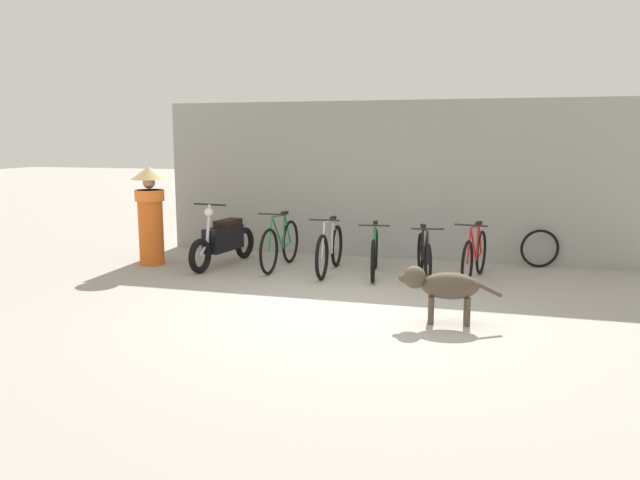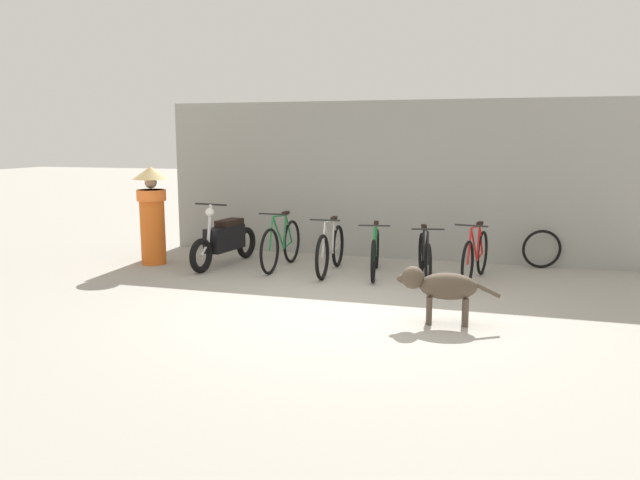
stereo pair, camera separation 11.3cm
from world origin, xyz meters
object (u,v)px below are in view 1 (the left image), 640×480
object	(u,v)px
bicycle_1	(330,250)
motorcycle	(223,240)
bicycle_3	(424,257)
spare_tire_left	(540,249)
stray_dog	(442,286)
bicycle_0	(280,245)
bicycle_2	(375,253)
person_in_robes	(150,210)
bicycle_4	(475,256)

from	to	relation	value
bicycle_1	motorcycle	xyz separation A→B (m)	(-1.82, 0.08, 0.05)
bicycle_3	spare_tire_left	distance (m)	2.15
bicycle_3	stray_dog	xyz separation A→B (m)	(0.45, -2.19, 0.10)
motorcycle	bicycle_0	bearing A→B (deg)	100.19
bicycle_1	bicycle_0	bearing A→B (deg)	-99.32
bicycle_2	bicycle_3	bearing A→B (deg)	76.05
bicycle_1	spare_tire_left	world-z (taller)	bicycle_1
bicycle_2	person_in_robes	bearing A→B (deg)	-95.33
person_in_robes	spare_tire_left	distance (m)	6.35
spare_tire_left	stray_dog	bearing A→B (deg)	-109.64
stray_dog	bicycle_1	bearing A→B (deg)	-55.44
bicycle_0	bicycle_1	distance (m)	0.86
bicycle_4	bicycle_0	bearing A→B (deg)	-81.70
bicycle_0	person_in_robes	size ratio (longest dim) A/B	1.04
bicycle_2	spare_tire_left	bearing A→B (deg)	108.33
bicycle_2	motorcycle	size ratio (longest dim) A/B	0.88
bicycle_3	bicycle_1	bearing A→B (deg)	-103.50
bicycle_3	stray_dog	bearing A→B (deg)	-1.28
bicycle_4	bicycle_1	bearing A→B (deg)	-79.06
bicycle_4	spare_tire_left	bearing A→B (deg)	150.96
bicycle_1	person_in_robes	size ratio (longest dim) A/B	1.04
motorcycle	spare_tire_left	xyz separation A→B (m)	(4.97, 1.23, -0.10)
bicycle_0	spare_tire_left	xyz separation A→B (m)	(4.00, 1.19, -0.07)
bicycle_2	person_in_robes	distance (m)	3.74
stray_dog	person_in_robes	xyz separation A→B (m)	(-4.90, 2.04, 0.47)
bicycle_0	bicycle_3	size ratio (longest dim) A/B	1.08
bicycle_2	person_in_robes	world-z (taller)	person_in_robes
bicycle_1	person_in_robes	xyz separation A→B (m)	(-3.00, -0.16, 0.54)
bicycle_0	bicycle_2	world-z (taller)	bicycle_0
stray_dog	spare_tire_left	size ratio (longest dim) A/B	1.85
bicycle_4	motorcycle	xyz separation A→B (m)	(-3.99, 0.01, 0.05)
motorcycle	person_in_robes	world-z (taller)	person_in_robes
person_in_robes	bicycle_3	bearing A→B (deg)	167.58
motorcycle	spare_tire_left	bearing A→B (deg)	111.88
bicycle_0	stray_dog	distance (m)	3.60
bicycle_0	motorcycle	bearing A→B (deg)	-86.45
bicycle_1	bicycle_4	xyz separation A→B (m)	(2.17, 0.07, 0.00)
stray_dog	person_in_robes	distance (m)	5.33
bicycle_4	motorcycle	world-z (taller)	motorcycle
spare_tire_left	bicycle_4	bearing A→B (deg)	-128.25
motorcycle	person_in_robes	size ratio (longest dim) A/B	1.16
stray_dog	motorcycle	bearing A→B (deg)	-37.68
bicycle_2	stray_dog	size ratio (longest dim) A/B	1.43
bicycle_1	stray_dog	world-z (taller)	bicycle_1
bicycle_1	stray_dog	size ratio (longest dim) A/B	1.46
person_in_robes	stray_dog	bearing A→B (deg)	143.07
person_in_robes	bicycle_1	bearing A→B (deg)	168.81
bicycle_1	motorcycle	distance (m)	1.82
bicycle_0	bicycle_2	bearing A→B (deg)	89.11
person_in_robes	spare_tire_left	world-z (taller)	person_in_robes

